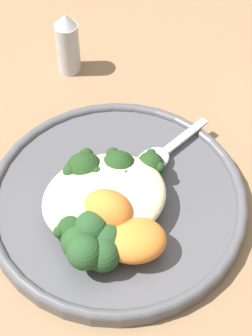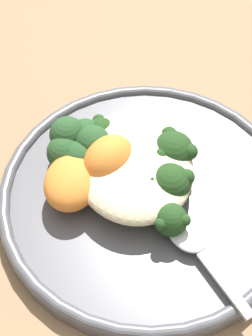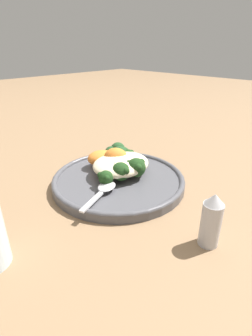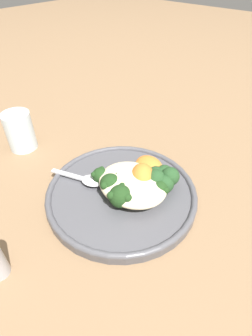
% 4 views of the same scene
% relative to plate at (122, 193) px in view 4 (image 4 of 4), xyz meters
% --- Properties ---
extents(ground_plane, '(4.00, 4.00, 0.00)m').
position_rel_plate_xyz_m(ground_plane, '(0.01, 0.00, -0.01)').
color(ground_plane, '#846647').
extents(plate, '(0.29, 0.29, 0.02)m').
position_rel_plate_xyz_m(plate, '(0.00, 0.00, 0.00)').
color(plate, '#4C4C51').
rests_on(plate, ground_plane).
extents(quinoa_mound, '(0.13, 0.11, 0.04)m').
position_rel_plate_xyz_m(quinoa_mound, '(-0.02, -0.01, 0.03)').
color(quinoa_mound, beige).
rests_on(quinoa_mound, plate).
extents(broccoli_stalk_0, '(0.08, 0.08, 0.03)m').
position_rel_plate_xyz_m(broccoli_stalk_0, '(0.03, 0.00, 0.02)').
color(broccoli_stalk_0, '#8EB25B').
rests_on(broccoli_stalk_0, plate).
extents(broccoli_stalk_1, '(0.04, 0.09, 0.04)m').
position_rel_plate_xyz_m(broccoli_stalk_1, '(0.01, 0.01, 0.03)').
color(broccoli_stalk_1, '#8EB25B').
rests_on(broccoli_stalk_1, plate).
extents(broccoli_stalk_2, '(0.06, 0.11, 0.04)m').
position_rel_plate_xyz_m(broccoli_stalk_2, '(-0.02, 0.02, 0.03)').
color(broccoli_stalk_2, '#8EB25B').
rests_on(broccoli_stalk_2, plate).
extents(broccoli_stalk_3, '(0.08, 0.06, 0.03)m').
position_rel_plate_xyz_m(broccoli_stalk_3, '(-0.04, -0.01, 0.02)').
color(broccoli_stalk_3, '#8EB25B').
rests_on(broccoli_stalk_3, plate).
extents(broccoli_stalk_4, '(0.10, 0.04, 0.03)m').
position_rel_plate_xyz_m(broccoli_stalk_4, '(-0.05, -0.03, 0.03)').
color(broccoli_stalk_4, '#8EB25B').
rests_on(broccoli_stalk_4, plate).
extents(sweet_potato_chunk_0, '(0.08, 0.07, 0.03)m').
position_rel_plate_xyz_m(sweet_potato_chunk_0, '(-0.01, -0.07, 0.03)').
color(sweet_potato_chunk_0, orange).
rests_on(sweet_potato_chunk_0, plate).
extents(sweet_potato_chunk_1, '(0.07, 0.07, 0.05)m').
position_rel_plate_xyz_m(sweet_potato_chunk_1, '(-0.02, -0.03, 0.03)').
color(sweet_potato_chunk_1, orange).
rests_on(sweet_potato_chunk_1, plate).
extents(kale_tuft, '(0.06, 0.06, 0.04)m').
position_rel_plate_xyz_m(kale_tuft, '(-0.05, -0.06, 0.03)').
color(kale_tuft, '#234723').
rests_on(kale_tuft, plate).
extents(spoon, '(0.11, 0.06, 0.01)m').
position_rel_plate_xyz_m(spoon, '(0.06, 0.03, 0.01)').
color(spoon, silver).
rests_on(spoon, plate).
extents(water_glass, '(0.06, 0.06, 0.09)m').
position_rel_plate_xyz_m(water_glass, '(0.29, 0.03, 0.03)').
color(water_glass, silver).
rests_on(water_glass, ground_plane).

